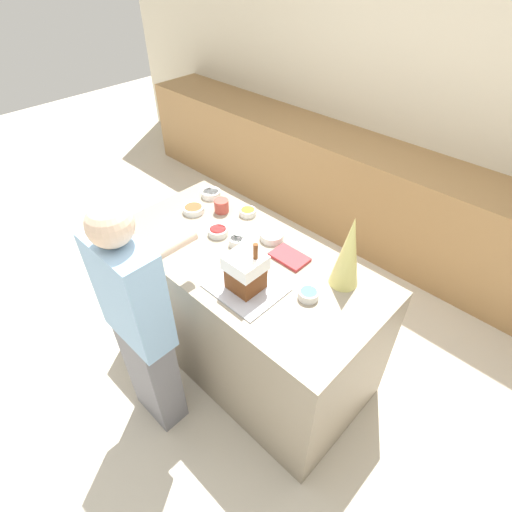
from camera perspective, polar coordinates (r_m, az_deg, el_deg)
name	(u,v)px	position (r m, az deg, el deg)	size (l,w,h in m)	color
ground_plane	(247,355)	(2.95, -1.31, -13.90)	(12.00, 12.00, 0.00)	beige
wall_back	(432,97)	(3.69, 23.82, 20.10)	(8.00, 0.05, 2.60)	beige
back_cabinet_block	(388,203)	(3.77, 18.33, 7.14)	(6.00, 0.60, 0.89)	#9E7547
kitchen_island	(246,311)	(2.58, -1.46, -7.92)	(1.65, 0.80, 0.92)	gray
baking_tray	(246,287)	(2.08, -1.46, -4.50)	(0.37, 0.31, 0.01)	#B2B2BC
gingerbread_house	(246,271)	(2.00, -1.50, -2.20)	(0.18, 0.17, 0.29)	brown
decorative_tree	(349,252)	(2.02, 13.10, 0.53)	(0.15, 0.15, 0.41)	#DBD675
candy_bowl_behind_tray	(218,231)	(2.42, -5.45, 3.54)	(0.12, 0.12, 0.04)	silver
candy_bowl_far_right	(248,212)	(2.58, -1.18, 6.33)	(0.11, 0.11, 0.04)	white
candy_bowl_far_left	(271,235)	(2.38, 2.20, 2.95)	(0.14, 0.14, 0.04)	white
candy_bowl_front_corner	(194,209)	(2.64, -8.92, 6.64)	(0.14, 0.14, 0.04)	white
candy_bowl_near_tray_right	(237,241)	(2.33, -2.78, 2.12)	(0.09, 0.09, 0.05)	white
candy_bowl_center_rear	(211,193)	(2.79, -6.47, 8.89)	(0.13, 0.13, 0.04)	white
candy_bowl_beside_tree	(309,294)	(2.03, 7.54, -5.39)	(0.10, 0.10, 0.04)	white
cookbook	(289,257)	(2.25, 4.80, -0.15)	(0.21, 0.14, 0.02)	#B23338
mug	(222,206)	(2.61, -4.95, 7.15)	(0.09, 0.09, 0.08)	#B24238
person	(140,326)	(2.16, -16.20, -9.59)	(0.40, 0.50, 1.54)	slate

